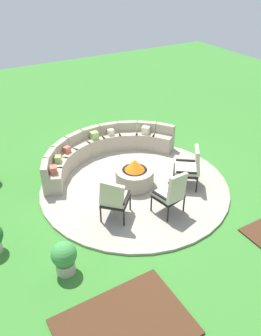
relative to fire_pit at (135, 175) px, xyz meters
name	(u,v)px	position (x,y,z in m)	size (l,w,h in m)	color
ground_plane	(134,187)	(0.00, 0.00, -0.35)	(24.00, 24.00, 0.00)	#387A2D
patio_circle	(135,186)	(0.00, 0.00, -0.32)	(4.68, 4.68, 0.06)	#9E9384
mulch_bed_left	(124,327)	(-2.10, -3.21, -0.33)	(2.07, 1.46, 0.04)	#472B19
fire_pit	(135,175)	(0.00, 0.00, 0.00)	(0.94, 0.94, 0.73)	#9E937F
curved_stone_bench	(101,149)	(-0.14, 1.56, 0.03)	(4.10, 1.75, 0.76)	#9E937F
lounge_chair_front_left	(114,198)	(-1.02, -0.87, 0.26)	(0.80, 0.84, 1.08)	black
lounge_chair_front_right	(171,193)	(0.13, -1.33, 0.27)	(0.67, 0.65, 1.08)	black
lounge_chair_back_left	(190,166)	(1.16, -0.67, 0.26)	(0.83, 0.86, 1.06)	black
potted_plant_0	(64,257)	(-2.48, -1.69, 0.03)	(0.47, 0.47, 0.68)	#A89E8E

